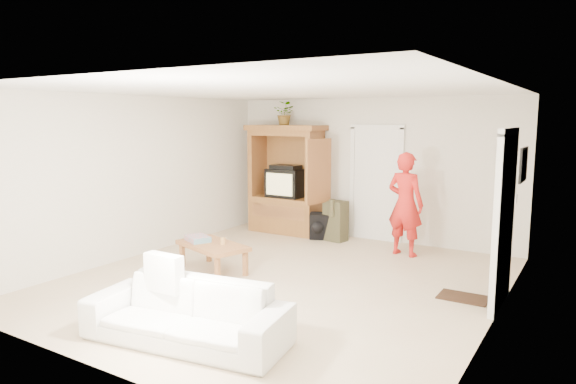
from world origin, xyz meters
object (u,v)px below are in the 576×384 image
Objects in this scene: armoire at (287,186)px; coffee_table at (213,247)px; man at (405,204)px; sofa at (187,313)px.

coffee_table is (0.46, -2.82, -0.55)m from armoire.
armoire reaches higher than coffee_table.
man is 3.19m from coffee_table.
armoire reaches higher than man.
coffee_table is (-2.09, -2.36, -0.49)m from man.
coffee_table is (-1.33, 1.99, 0.06)m from sofa.
armoire is 1.68× the size of coffee_table.
sofa is at bearing -38.40° from coffee_table.
man is at bearing 71.42° from sofa.
man reaches higher than coffee_table.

